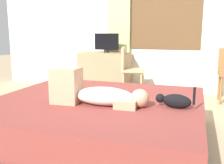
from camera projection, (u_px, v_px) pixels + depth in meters
ground_plane at (109, 139)px, 2.78m from camera, size 16.00×16.00×0.00m
back_wall_with_window at (153, 14)px, 4.85m from camera, size 6.40×0.14×2.90m
bed at (97, 120)px, 2.72m from camera, size 2.16×1.94×0.44m
person_lying at (94, 92)px, 2.48m from camera, size 0.94×0.32×0.34m
cat at (175, 101)px, 2.36m from camera, size 0.36×0.15×0.21m
desk at (105, 72)px, 4.93m from camera, size 0.90×0.56×0.74m
tv_monitor at (107, 43)px, 4.81m from camera, size 0.48×0.10×0.35m
cup at (121, 52)px, 4.55m from camera, size 0.07×0.07×0.08m
chair_by_desk at (129, 67)px, 4.56m from camera, size 0.43×0.43×0.86m
curtain_left at (119, 24)px, 4.96m from camera, size 0.44×0.06×2.54m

